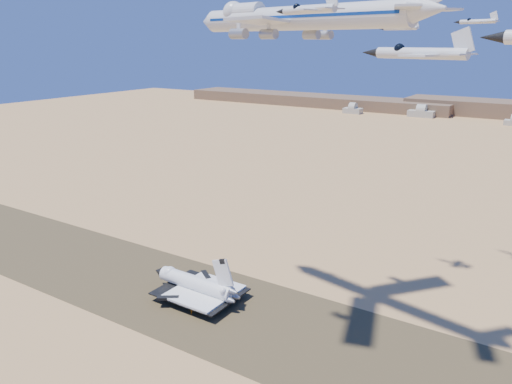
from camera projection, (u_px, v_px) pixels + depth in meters
The scene contains 12 objects.
ground at pixel (211, 306), 168.26m from camera, with size 1200.00×1200.00×0.00m, color tan.
runway at pixel (211, 306), 168.25m from camera, with size 600.00×50.00×0.06m, color brown.
hangars at pixel (416, 113), 585.72m from camera, with size 200.50×29.50×30.00m.
shuttle at pixel (196, 285), 172.20m from camera, with size 36.29×22.33×17.92m.
carrier_747 at pixel (290, 18), 137.20m from camera, with size 81.68×61.80×20.29m.
crew_a at pixel (192, 312), 162.41m from camera, with size 0.69×0.46×1.90m, color orange.
crew_b at pixel (194, 308), 165.16m from camera, with size 0.81×0.47×1.68m, color orange.
crew_c at pixel (204, 312), 162.64m from camera, with size 1.06×0.54×1.81m, color orange.
chase_jet_a at pixel (307, 10), 84.40m from camera, with size 14.40×8.41×3.67m.
chase_jet_b at pixel (418, 53), 61.18m from camera, with size 14.78×8.48×3.74m.
chase_jet_d at pixel (399, 28), 164.62m from camera, with size 14.30×7.78×3.56m.
chase_jet_e at pixel (477, 21), 170.57m from camera, with size 15.57×9.09×3.97m.
Camera 1 is at (93.48, -118.24, 85.41)m, focal length 35.00 mm.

